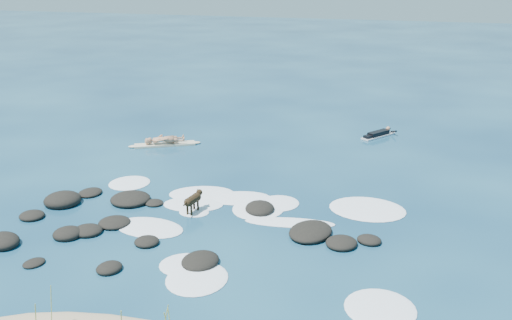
% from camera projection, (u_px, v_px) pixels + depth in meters
% --- Properties ---
extents(ground, '(160.00, 160.00, 0.00)m').
position_uv_depth(ground, '(234.00, 222.00, 19.43)').
color(ground, '#0A2642').
rests_on(ground, ground).
extents(reef_rocks, '(12.51, 6.77, 0.56)m').
position_uv_depth(reef_rocks, '(152.00, 222.00, 19.24)').
color(reef_rocks, black).
rests_on(reef_rocks, ground).
extents(breaking_foam, '(12.75, 8.63, 0.12)m').
position_uv_depth(breaking_foam, '(245.00, 220.00, 19.61)').
color(breaking_foam, white).
rests_on(breaking_foam, ground).
extents(standing_surfer_rig, '(3.21, 2.00, 1.99)m').
position_uv_depth(standing_surfer_rig, '(164.00, 130.00, 27.51)').
color(standing_surfer_rig, beige).
rests_on(standing_surfer_rig, ground).
extents(paddling_surfer_rig, '(1.70, 2.17, 0.41)m').
position_uv_depth(paddling_surfer_rig, '(379.00, 134.00, 29.15)').
color(paddling_surfer_rig, silver).
rests_on(paddling_surfer_rig, ground).
extents(dog, '(0.43, 1.24, 0.79)m').
position_uv_depth(dog, '(193.00, 199.00, 20.00)').
color(dog, black).
rests_on(dog, ground).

